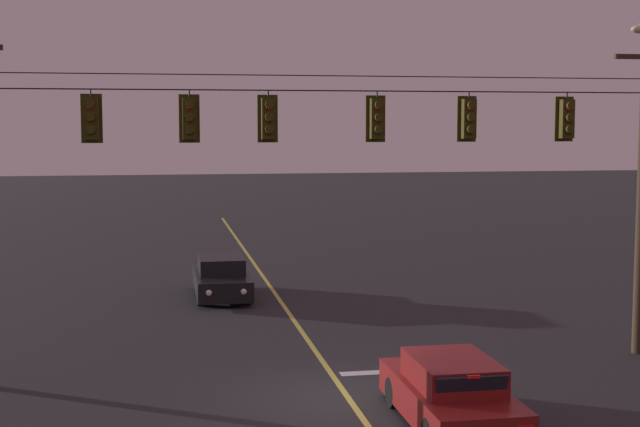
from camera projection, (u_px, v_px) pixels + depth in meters
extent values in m
plane|color=#28282B|center=(349.00, 399.00, 19.39)|extent=(180.00, 180.00, 0.00)
cube|color=#D1C64C|center=(291.00, 316.00, 27.78)|extent=(0.14, 60.00, 0.01)
cube|color=silver|center=(409.00, 371.00, 21.65)|extent=(3.40, 0.36, 0.01)
cylinder|color=black|center=(328.00, 91.00, 21.25)|extent=(16.43, 0.03, 0.03)
cylinder|color=black|center=(328.00, 76.00, 21.21)|extent=(16.43, 0.02, 0.02)
cylinder|color=black|center=(91.00, 93.00, 20.29)|extent=(0.04, 0.04, 0.18)
cube|color=#332D0A|center=(91.00, 118.00, 20.35)|extent=(0.32, 0.26, 0.96)
cube|color=#332D0A|center=(92.00, 118.00, 20.49)|extent=(0.48, 0.03, 1.12)
sphere|color=red|center=(90.00, 105.00, 20.16)|extent=(0.17, 0.17, 0.17)
cylinder|color=#332D0A|center=(90.00, 104.00, 20.12)|extent=(0.20, 0.10, 0.20)
sphere|color=#3D280A|center=(91.00, 118.00, 20.19)|extent=(0.17, 0.17, 0.17)
cylinder|color=#332D0A|center=(91.00, 116.00, 20.15)|extent=(0.20, 0.10, 0.20)
sphere|color=black|center=(91.00, 131.00, 20.22)|extent=(0.17, 0.17, 0.17)
cylinder|color=#332D0A|center=(91.00, 129.00, 20.17)|extent=(0.20, 0.10, 0.20)
cylinder|color=black|center=(189.00, 94.00, 20.68)|extent=(0.04, 0.04, 0.18)
cube|color=#332D0A|center=(190.00, 119.00, 20.74)|extent=(0.32, 0.26, 0.96)
cube|color=#332D0A|center=(189.00, 119.00, 20.88)|extent=(0.48, 0.03, 1.12)
sphere|color=red|center=(190.00, 106.00, 20.55)|extent=(0.17, 0.17, 0.17)
cylinder|color=#332D0A|center=(190.00, 104.00, 20.51)|extent=(0.20, 0.10, 0.20)
sphere|color=#3D280A|center=(190.00, 118.00, 20.58)|extent=(0.17, 0.17, 0.17)
cylinder|color=#332D0A|center=(190.00, 117.00, 20.54)|extent=(0.20, 0.10, 0.20)
sphere|color=black|center=(190.00, 131.00, 20.61)|extent=(0.17, 0.17, 0.17)
cylinder|color=#332D0A|center=(190.00, 129.00, 20.57)|extent=(0.20, 0.10, 0.20)
cylinder|color=black|center=(268.00, 94.00, 21.01)|extent=(0.04, 0.04, 0.18)
cube|color=#332D0A|center=(268.00, 119.00, 21.06)|extent=(0.32, 0.26, 0.96)
cube|color=#332D0A|center=(268.00, 119.00, 21.20)|extent=(0.48, 0.03, 1.12)
sphere|color=red|center=(269.00, 106.00, 20.88)|extent=(0.17, 0.17, 0.17)
cylinder|color=#332D0A|center=(269.00, 104.00, 20.83)|extent=(0.20, 0.10, 0.20)
sphere|color=#3D280A|center=(269.00, 119.00, 20.90)|extent=(0.17, 0.17, 0.17)
cylinder|color=#332D0A|center=(269.00, 117.00, 20.86)|extent=(0.20, 0.10, 0.20)
sphere|color=black|center=(269.00, 131.00, 20.93)|extent=(0.17, 0.17, 0.17)
cylinder|color=#332D0A|center=(269.00, 129.00, 20.89)|extent=(0.20, 0.10, 0.20)
cylinder|color=black|center=(377.00, 95.00, 21.47)|extent=(0.04, 0.04, 0.18)
cube|color=#332D0A|center=(377.00, 119.00, 21.52)|extent=(0.32, 0.26, 0.96)
cube|color=#332D0A|center=(375.00, 119.00, 21.67)|extent=(0.48, 0.03, 1.12)
sphere|color=red|center=(379.00, 107.00, 21.34)|extent=(0.17, 0.17, 0.17)
cylinder|color=#332D0A|center=(379.00, 105.00, 21.30)|extent=(0.20, 0.10, 0.20)
sphere|color=#3D280A|center=(379.00, 119.00, 21.37)|extent=(0.17, 0.17, 0.17)
cylinder|color=#332D0A|center=(379.00, 117.00, 21.32)|extent=(0.20, 0.10, 0.20)
sphere|color=black|center=(378.00, 131.00, 21.40)|extent=(0.17, 0.17, 0.17)
cylinder|color=#332D0A|center=(379.00, 129.00, 21.35)|extent=(0.20, 0.10, 0.20)
cylinder|color=black|center=(469.00, 95.00, 21.88)|extent=(0.04, 0.04, 0.18)
cube|color=#332D0A|center=(469.00, 119.00, 21.93)|extent=(0.32, 0.26, 0.96)
cube|color=#332D0A|center=(467.00, 119.00, 22.07)|extent=(0.48, 0.03, 1.12)
sphere|color=red|center=(471.00, 107.00, 21.75)|extent=(0.17, 0.17, 0.17)
cylinder|color=#332D0A|center=(472.00, 105.00, 21.70)|extent=(0.20, 0.10, 0.20)
sphere|color=#3D280A|center=(471.00, 119.00, 21.78)|extent=(0.17, 0.17, 0.17)
cylinder|color=#332D0A|center=(471.00, 117.00, 21.73)|extent=(0.20, 0.10, 0.20)
sphere|color=black|center=(471.00, 131.00, 21.80)|extent=(0.17, 0.17, 0.17)
cylinder|color=#332D0A|center=(471.00, 129.00, 21.76)|extent=(0.20, 0.10, 0.20)
cylinder|color=black|center=(567.00, 96.00, 22.33)|extent=(0.04, 0.04, 0.18)
cube|color=#332D0A|center=(567.00, 119.00, 22.39)|extent=(0.32, 0.26, 0.96)
cube|color=#332D0A|center=(564.00, 119.00, 22.53)|extent=(0.48, 0.03, 1.12)
sphere|color=red|center=(570.00, 107.00, 22.20)|extent=(0.17, 0.17, 0.17)
cylinder|color=#332D0A|center=(571.00, 105.00, 22.16)|extent=(0.20, 0.10, 0.20)
sphere|color=#3D280A|center=(569.00, 119.00, 22.23)|extent=(0.17, 0.17, 0.17)
cylinder|color=#332D0A|center=(570.00, 117.00, 22.19)|extent=(0.20, 0.10, 0.20)
sphere|color=black|center=(569.00, 131.00, 22.26)|extent=(0.17, 0.17, 0.17)
cylinder|color=#332D0A|center=(570.00, 129.00, 22.21)|extent=(0.20, 0.10, 0.20)
cube|color=maroon|center=(450.00, 401.00, 17.65)|extent=(1.80, 4.30, 0.68)
cube|color=maroon|center=(453.00, 372.00, 17.47)|extent=(1.51, 2.15, 0.54)
cube|color=black|center=(438.00, 360.00, 18.39)|extent=(1.40, 0.21, 0.48)
cube|color=black|center=(471.00, 388.00, 16.43)|extent=(1.37, 0.18, 0.46)
cylinder|color=black|center=(394.00, 392.00, 18.83)|extent=(0.22, 0.64, 0.64)
cylinder|color=black|center=(466.00, 388.00, 19.11)|extent=(0.22, 0.64, 0.64)
cube|color=red|center=(474.00, 377.00, 16.30)|extent=(0.24, 0.04, 0.06)
cube|color=black|center=(222.00, 282.00, 30.88)|extent=(1.80, 4.30, 0.68)
cube|color=black|center=(221.00, 264.00, 30.94)|extent=(1.51, 2.15, 0.54)
cube|color=black|center=(223.00, 269.00, 30.02)|extent=(1.40, 0.21, 0.48)
cube|color=black|center=(219.00, 260.00, 31.98)|extent=(1.37, 0.18, 0.46)
cylinder|color=black|center=(248.00, 294.00, 29.73)|extent=(0.22, 0.64, 0.64)
cylinder|color=black|center=(200.00, 296.00, 29.45)|extent=(0.22, 0.64, 0.64)
cylinder|color=black|center=(241.00, 281.00, 32.34)|extent=(0.22, 0.64, 0.64)
cylinder|color=black|center=(197.00, 282.00, 32.06)|extent=(0.22, 0.64, 0.64)
sphere|color=white|center=(244.00, 292.00, 28.85)|extent=(0.20, 0.20, 0.20)
sphere|color=white|center=(209.00, 293.00, 28.65)|extent=(0.20, 0.20, 0.20)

